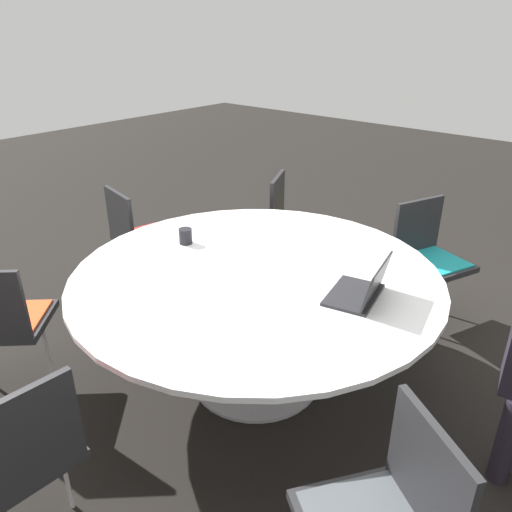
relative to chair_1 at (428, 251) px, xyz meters
name	(u,v)px	position (x,y,z in m)	size (l,w,h in m)	color
ground_plane	(256,378)	(0.45, 1.34, -0.53)	(16.00, 16.00, 0.00)	black
conference_table	(256,290)	(0.45, 1.34, 0.09)	(2.05, 2.05, 0.74)	#B7B7BC
chair_1	(428,251)	(0.00, 0.00, 0.00)	(0.55, 0.56, 0.88)	#262628
chair_2	(292,218)	(1.12, 0.10, 0.00)	(0.57, 0.58, 0.88)	#262628
chair_3	(138,232)	(1.84, 1.12, 0.00)	(0.52, 0.50, 0.88)	#262628
chair_4	(1,317)	(1.42, 2.36, 0.00)	(0.61, 0.61, 0.88)	#262628
chair_5	(16,452)	(0.43, 2.75, 0.00)	(0.44, 0.46, 0.88)	#262628
laptop	(363,289)	(-0.15, 1.21, 0.26)	(0.32, 0.39, 0.21)	#232326
coffee_cup	(186,236)	(1.04, 1.33, 0.26)	(0.08, 0.08, 0.10)	black
handbag	(243,249)	(1.59, 0.20, -0.39)	(0.36, 0.16, 0.28)	#513319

